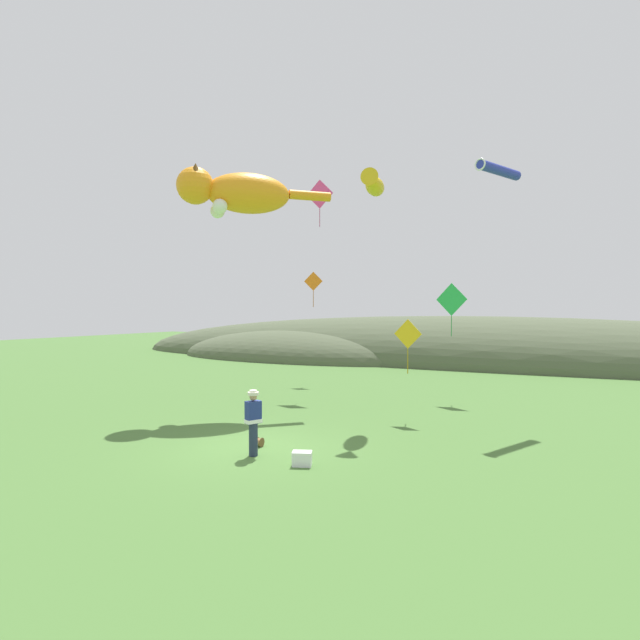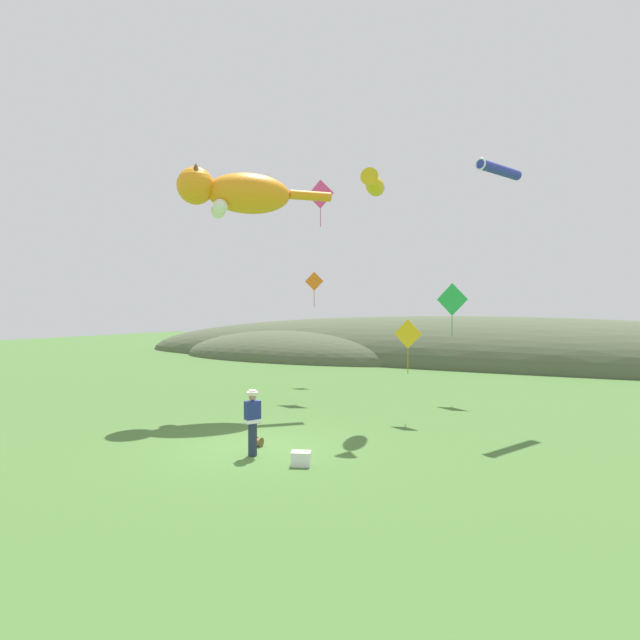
% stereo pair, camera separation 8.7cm
% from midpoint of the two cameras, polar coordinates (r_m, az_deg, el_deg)
% --- Properties ---
extents(ground_plane, '(120.00, 120.00, 0.00)m').
position_cam_midpoint_polar(ground_plane, '(14.69, -7.49, -14.37)').
color(ground_plane, '#477033').
extents(distant_hill_ridge, '(61.73, 13.54, 7.04)m').
position_cam_midpoint_polar(distant_hill_ridge, '(39.59, 12.39, -4.64)').
color(distant_hill_ridge, '#4C563D').
rests_on(distant_hill_ridge, ground).
extents(festival_attendant, '(0.42, 0.49, 1.77)m').
position_cam_midpoint_polar(festival_attendant, '(13.80, -7.82, -11.31)').
color(festival_attendant, '#232D47').
rests_on(festival_attendant, ground).
extents(kite_spool, '(0.17, 0.27, 0.27)m').
position_cam_midpoint_polar(kite_spool, '(14.84, -7.10, -13.68)').
color(kite_spool, olive).
rests_on(kite_spool, ground).
extents(picnic_cooler, '(0.58, 0.49, 0.36)m').
position_cam_midpoint_polar(picnic_cooler, '(13.04, -2.27, -15.55)').
color(picnic_cooler, white).
rests_on(picnic_cooler, ground).
extents(kite_giant_cat, '(4.88, 4.74, 1.91)m').
position_cam_midpoint_polar(kite_giant_cat, '(20.98, -9.57, 14.13)').
color(kite_giant_cat, orange).
extents(kite_fish_windsock, '(1.16, 2.43, 0.72)m').
position_cam_midpoint_polar(kite_fish_windsock, '(19.11, 6.06, 15.13)').
color(kite_fish_windsock, gold).
extents(kite_tube_streamer, '(1.37, 2.38, 0.44)m').
position_cam_midpoint_polar(kite_tube_streamer, '(20.11, 19.61, 15.84)').
color(kite_tube_streamer, '#2633A5').
extents(kite_diamond_pink, '(1.43, 0.09, 2.33)m').
position_cam_midpoint_polar(kite_diamond_pink, '(25.40, -0.13, 14.16)').
color(kite_diamond_pink, '#E53F8C').
extents(kite_diamond_orange, '(1.02, 0.25, 1.95)m').
position_cam_midpoint_polar(kite_diamond_orange, '(27.46, -0.86, 4.40)').
color(kite_diamond_orange, orange).
extents(kite_diamond_gold, '(1.06, 0.14, 1.96)m').
position_cam_midpoint_polar(kite_diamond_gold, '(18.18, 9.87, -1.64)').
color(kite_diamond_gold, yellow).
extents(kite_diamond_green, '(1.41, 0.31, 2.34)m').
position_cam_midpoint_polar(kite_diamond_green, '(22.57, 14.70, 2.25)').
color(kite_diamond_green, green).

